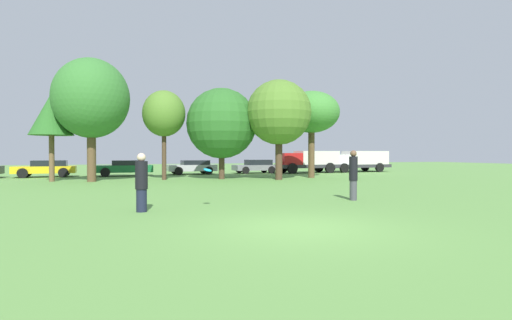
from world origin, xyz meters
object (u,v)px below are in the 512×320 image
at_px(person_catcher, 353,175).
at_px(tree_4, 279,113).
at_px(tree_3, 222,124).
at_px(parked_car_silver, 192,167).
at_px(tree_1, 91,99).
at_px(tree_5, 311,113).
at_px(person_thrower, 141,182).
at_px(frisbee, 208,170).
at_px(parked_car_grey, 256,166).
at_px(parked_car_yellow, 46,168).
at_px(parked_car_green, 125,168).
at_px(tree_0, 51,115).
at_px(delivery_truck_white, 358,160).
at_px(delivery_truck_red, 308,160).
at_px(tree_2, 164,114).

relative_size(person_catcher, tree_4, 0.28).
relative_size(tree_3, parked_car_silver, 1.53).
distance_m(tree_1, tree_5, 14.67).
height_order(person_thrower, parked_car_silver, person_thrower).
distance_m(person_catcher, tree_5, 14.40).
bearing_deg(frisbee, parked_car_grey, 67.59).
distance_m(parked_car_yellow, parked_car_grey, 16.50).
xyz_separation_m(tree_3, parked_car_green, (-6.27, 5.89, -3.12)).
bearing_deg(parked_car_grey, person_thrower, 60.93).
bearing_deg(parked_car_silver, parked_car_green, 6.73).
height_order(tree_0, parked_car_silver, tree_0).
distance_m(frisbee, delivery_truck_white, 27.80).
bearing_deg(delivery_truck_white, parked_car_grey, -4.19).
xyz_separation_m(frisbee, parked_car_yellow, (-7.88, 20.24, -0.54)).
xyz_separation_m(frisbee, parked_car_green, (-2.41, 19.99, -0.55)).
distance_m(tree_3, tree_5, 6.53).
distance_m(tree_3, parked_car_yellow, 13.61).
height_order(tree_1, parked_car_green, tree_1).
xyz_separation_m(person_catcher, tree_4, (1.72, 11.71, 3.48)).
bearing_deg(delivery_truck_white, parked_car_silver, -3.44).
distance_m(tree_4, parked_car_silver, 10.46).
height_order(parked_car_green, delivery_truck_red, delivery_truck_red).
distance_m(person_thrower, person_catcher, 7.56).
bearing_deg(tree_1, delivery_truck_red, 19.11).
relative_size(person_thrower, tree_3, 0.28).
relative_size(tree_3, delivery_truck_white, 0.98).
xyz_separation_m(parked_car_silver, parked_car_grey, (5.62, 0.02, -0.01)).
xyz_separation_m(tree_0, parked_car_silver, (9.69, 5.89, -3.48)).
distance_m(tree_1, parked_car_grey, 15.32).
bearing_deg(parked_car_grey, delivery_truck_white, 175.81).
distance_m(person_catcher, delivery_truck_red, 21.30).
bearing_deg(parked_car_green, tree_1, 69.51).
relative_size(parked_car_grey, delivery_truck_red, 0.65).
height_order(tree_3, tree_5, tree_5).
xyz_separation_m(tree_3, parked_car_grey, (4.75, 6.77, -3.15)).
bearing_deg(parked_car_silver, person_thrower, 74.30).
xyz_separation_m(person_catcher, tree_3, (-1.66, 13.73, 2.83)).
xyz_separation_m(frisbee, delivery_truck_white, (18.74, 20.54, -0.09)).
relative_size(person_thrower, tree_0, 0.32).
distance_m(tree_4, parked_car_grey, 9.68).
relative_size(tree_5, parked_car_grey, 1.59).
xyz_separation_m(tree_2, delivery_truck_white, (18.69, 6.10, -3.22)).
height_order(tree_2, parked_car_grey, tree_2).
bearing_deg(parked_car_silver, tree_1, 40.49).
distance_m(tree_4, parked_car_green, 13.04).
height_order(person_thrower, frisbee, person_thrower).
xyz_separation_m(tree_3, delivery_truck_white, (14.88, 6.44, -2.66)).
bearing_deg(tree_0, parked_car_green, 49.47).
xyz_separation_m(frisbee, tree_0, (-6.71, 14.96, 2.92)).
xyz_separation_m(person_thrower, delivery_truck_white, (20.76, 20.76, 0.24)).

